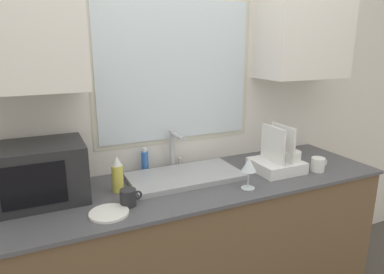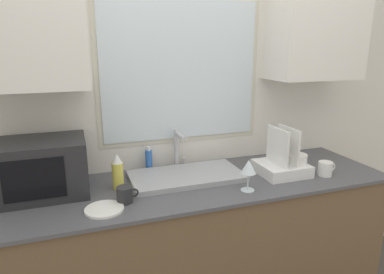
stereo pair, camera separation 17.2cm
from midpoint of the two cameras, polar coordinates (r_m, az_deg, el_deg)
name	(u,v)px [view 1 (the left image)]	position (r m, az deg, el deg)	size (l,w,h in m)	color
countertop	(198,251)	(2.23, -1.38, -18.57)	(2.27, 0.68, 0.94)	brown
wall_back	(177,90)	(2.16, -4.87, 7.74)	(6.00, 0.38, 2.60)	silver
sink_basin	(185,176)	(2.04, -3.62, -6.57)	(0.66, 0.35, 0.03)	#9EA0A5
faucet	(174,146)	(2.15, -5.30, -1.61)	(0.08, 0.19, 0.25)	#B7B7BC
microwave	(40,172)	(1.92, -26.34, -5.36)	(0.43, 0.35, 0.29)	#232326
dish_rack	(278,161)	(2.19, 12.02, -3.95)	(0.28, 0.27, 0.29)	white
spray_bottle	(117,174)	(1.90, -14.90, -6.10)	(0.06, 0.06, 0.20)	#D8CC4C
soap_bottle	(145,161)	(2.16, -10.14, -4.02)	(0.04, 0.04, 0.16)	blue
mug_near_sink	(129,197)	(1.75, -13.37, -9.82)	(0.11, 0.08, 0.08)	#262628
wine_glass	(249,166)	(1.87, 6.87, -4.82)	(0.08, 0.08, 0.18)	silver
mug_by_rack	(318,164)	(2.26, 18.25, -4.39)	(0.12, 0.08, 0.09)	white
small_plate	(109,213)	(1.70, -16.58, -12.13)	(0.19, 0.19, 0.01)	white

